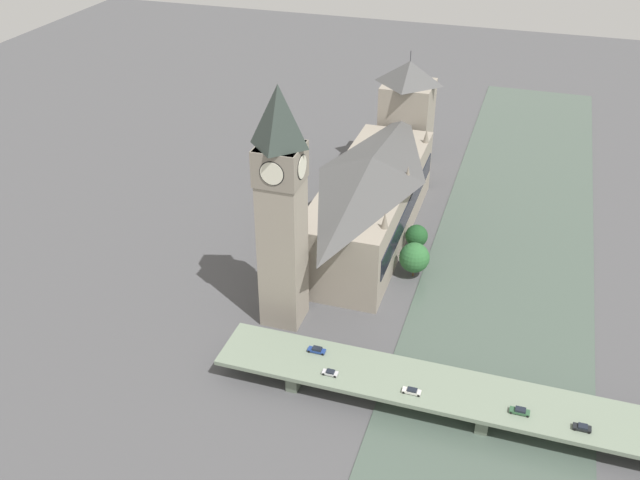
{
  "coord_description": "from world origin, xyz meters",
  "views": [
    {
      "loc": [
        -32.94,
        200.5,
        128.64
      ],
      "look_at": [
        20.98,
        33.05,
        21.5
      ],
      "focal_mm": 40.0,
      "sensor_mm": 36.0,
      "label": 1
    }
  ],
  "objects": [
    {
      "name": "car_southbound_lead",
      "position": [
        12.14,
        63.23,
        6.85
      ],
      "size": [
        4.7,
        1.83,
        1.46
      ],
      "color": "navy",
      "rests_on": "road_bridge"
    },
    {
      "name": "car_northbound_lead",
      "position": [
        -54.41,
        70.43,
        6.79
      ],
      "size": [
        4.09,
        1.89,
        1.3
      ],
      "color": "black",
      "rests_on": "road_bridge"
    },
    {
      "name": "road_bridge",
      "position": [
        -32.35,
        66.39,
        4.95
      ],
      "size": [
        137.4,
        16.91,
        6.12
      ],
      "color": "#5D6A59",
      "rests_on": "ground_plane"
    },
    {
      "name": "victoria_tower",
      "position": [
        16.16,
        -64.46,
        22.9
      ],
      "size": [
        19.42,
        19.42,
        49.81
      ],
      "color": "gray",
      "rests_on": "ground_plane"
    },
    {
      "name": "car_northbound_mid",
      "position": [
        -40.34,
        69.53,
        6.83
      ],
      "size": [
        4.7,
        1.87,
        1.46
      ],
      "color": "#2D5638",
      "rests_on": "road_bridge"
    },
    {
      "name": "tree_embankment_near",
      "position": [
        -3.36,
        11.2,
        6.86
      ],
      "size": [
        9.67,
        9.67,
        11.7
      ],
      "color": "brown",
      "rests_on": "ground_plane"
    },
    {
      "name": "tree_embankment_mid",
      "position": [
        -1.28,
        -2.84,
        6.45
      ],
      "size": [
        7.55,
        7.55,
        10.24
      ],
      "color": "brown",
      "rests_on": "ground_plane"
    },
    {
      "name": "car_southbound_mid",
      "position": [
        -14.69,
        70.68,
        6.78
      ],
      "size": [
        4.59,
        1.76,
        1.3
      ],
      "color": "silver",
      "rests_on": "road_bridge"
    },
    {
      "name": "clock_tower",
      "position": [
        28.2,
        44.34,
        37.95
      ],
      "size": [
        12.39,
        12.39,
        71.18
      ],
      "color": "gray",
      "rests_on": "ground_plane"
    },
    {
      "name": "car_northbound_tail",
      "position": [
        6.23,
        70.45,
        6.77
      ],
      "size": [
        3.98,
        1.76,
        1.25
      ],
      "color": "silver",
      "rests_on": "road_bridge"
    },
    {
      "name": "ground_plane",
      "position": [
        0.0,
        0.0,
        0.0
      ],
      "size": [
        600.0,
        600.0,
        0.0
      ],
      "primitive_type": "plane",
      "color": "#4C4C4F"
    },
    {
      "name": "river_water",
      "position": [
        -32.35,
        0.0,
        0.15
      ],
      "size": [
        52.7,
        360.0,
        0.3
      ],
      "primitive_type": "cube",
      "color": "#47564C",
      "rests_on": "ground_plane"
    },
    {
      "name": "parliament_hall",
      "position": [
        16.1,
        -8.0,
        15.09
      ],
      "size": [
        26.67,
        85.5,
        30.38
      ],
      "color": "gray",
      "rests_on": "ground_plane"
    }
  ]
}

